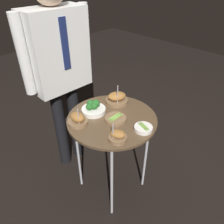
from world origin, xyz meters
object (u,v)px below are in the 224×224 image
bowl_asparagus_back_left (143,128)px  waiter_figure (59,61)px  bowl_asparagus_mid_left (115,119)px  bowl_roast_front_left (118,136)px  serving_cart (112,124)px  bowl_broccoli_near_rim (93,108)px  bowl_roast_back_right (117,98)px  bowl_roast_mid_right (78,119)px

bowl_asparagus_back_left → waiter_figure: size_ratio=0.08×
bowl_asparagus_mid_left → bowl_roast_front_left: size_ratio=1.12×
waiter_figure → serving_cart: bearing=-84.4°
bowl_asparagus_back_left → waiter_figure: bearing=97.7°
bowl_asparagus_mid_left → waiter_figure: waiter_figure is taller
bowl_asparagus_back_left → bowl_broccoli_near_rim: 0.40m
bowl_roast_back_right → bowl_roast_front_left: 0.44m
bowl_broccoli_near_rim → waiter_figure: waiter_figure is taller
serving_cart → bowl_roast_front_left: (-0.14, -0.19, 0.09)m
bowl_roast_front_left → waiter_figure: bearing=82.9°
bowl_broccoli_near_rim → bowl_roast_front_left: bearing=-105.7°
bowl_asparagus_mid_left → bowl_roast_mid_right: bowl_roast_mid_right is taller
waiter_figure → bowl_roast_front_left: bearing=-97.1°
serving_cart → bowl_asparagus_back_left: bearing=-77.8°
bowl_roast_mid_right → waiter_figure: (0.16, 0.41, 0.26)m
bowl_broccoli_near_rim → bowl_asparagus_back_left: bearing=-76.2°
serving_cart → bowl_roast_back_right: size_ratio=4.22×
bowl_roast_mid_right → bowl_roast_front_left: size_ratio=1.06×
bowl_roast_mid_right → bowl_asparagus_mid_left: bearing=-36.0°
bowl_roast_back_right → bowl_broccoli_near_rim: bowl_roast_back_right is taller
waiter_figure → bowl_asparagus_mid_left: bearing=-85.0°
bowl_asparagus_back_left → bowl_broccoli_near_rim: bowl_broccoli_near_rim is taller
bowl_roast_front_left → serving_cart: bearing=53.8°
bowl_roast_front_left → bowl_broccoli_near_rim: size_ratio=0.76×
bowl_roast_mid_right → bowl_asparagus_back_left: 0.44m
bowl_roast_back_right → bowl_roast_front_left: bowl_roast_back_right is taller
serving_cart → waiter_figure: 0.63m
serving_cart → bowl_roast_back_right: bowl_roast_back_right is taller
bowl_roast_mid_right → bowl_roast_front_left: bearing=-77.0°
bowl_asparagus_back_left → bowl_broccoli_near_rim: (-0.10, 0.39, 0.02)m
bowl_asparagus_back_left → bowl_roast_front_left: bearing=165.6°
bowl_roast_back_right → bowl_roast_front_left: (-0.31, -0.31, -0.01)m
bowl_roast_back_right → bowl_broccoli_near_rim: (-0.22, 0.03, -0.00)m
bowl_broccoli_near_rim → bowl_roast_mid_right: bearing=-168.7°
bowl_asparagus_mid_left → bowl_broccoli_near_rim: 0.19m
bowl_asparagus_back_left → waiter_figure: (-0.10, 0.76, 0.28)m
serving_cart → bowl_asparagus_back_left: (0.05, -0.24, 0.07)m
bowl_asparagus_mid_left → bowl_broccoli_near_rim: (-0.04, 0.19, 0.02)m
bowl_roast_back_right → bowl_roast_mid_right: bowl_roast_back_right is taller
serving_cart → bowl_roast_front_left: bearing=-126.2°
serving_cart → bowl_roast_back_right: bearing=35.1°
bowl_roast_back_right → bowl_asparagus_mid_left: bearing=-138.1°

